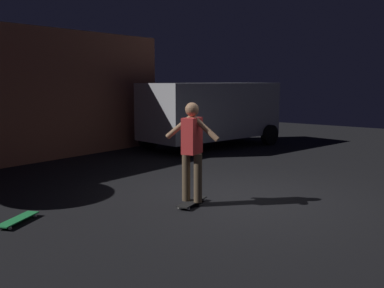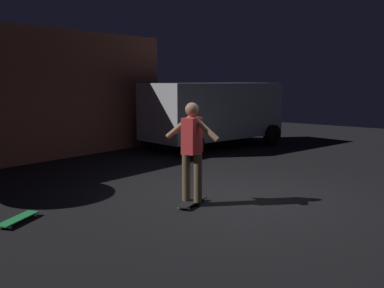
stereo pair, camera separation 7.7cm
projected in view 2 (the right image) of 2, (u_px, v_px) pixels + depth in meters
The scene contains 5 objects.
ground_plane at pixel (237, 198), 8.00m from camera, with size 28.00×28.00×0.00m, color black.
parked_van at pixel (214, 111), 14.09m from camera, with size 4.85×2.85×2.03m.
skateboard_ridden at pixel (192, 202), 7.53m from camera, with size 0.80×0.36×0.07m.
skateboard_spare at pixel (18, 219), 6.61m from camera, with size 0.79×0.49×0.07m.
skater at pixel (192, 145), 7.39m from camera, with size 0.42×0.98×1.67m.
Camera 2 is at (-6.60, -4.21, 2.09)m, focal length 41.61 mm.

